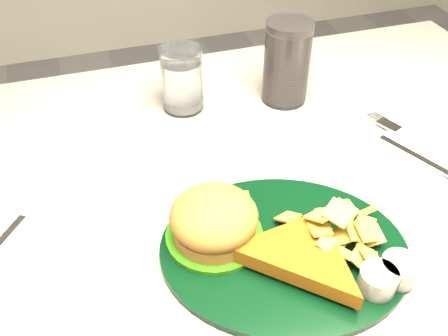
# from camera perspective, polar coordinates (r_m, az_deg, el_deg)

# --- Properties ---
(dinner_plate) EXTENTS (0.35, 0.32, 0.07)m
(dinner_plate) POSITION_cam_1_polar(r_m,az_deg,el_deg) (0.58, 7.04, -7.43)
(dinner_plate) COLOR black
(dinner_plate) RESTS_ON table
(water_glass) EXTENTS (0.09, 0.09, 0.11)m
(water_glass) POSITION_cam_1_polar(r_m,az_deg,el_deg) (0.81, -4.82, 10.06)
(water_glass) COLOR silver
(water_glass) RESTS_ON table
(cola_glass) EXTENTS (0.09, 0.09, 0.14)m
(cola_glass) POSITION_cam_1_polar(r_m,az_deg,el_deg) (0.83, 7.18, 11.89)
(cola_glass) COLOR black
(cola_glass) RESTS_ON table
(fork_napkin) EXTENTS (0.17, 0.19, 0.01)m
(fork_napkin) POSITION_cam_1_polar(r_m,az_deg,el_deg) (0.78, 20.65, 1.71)
(fork_napkin) COLOR silver
(fork_napkin) RESTS_ON table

